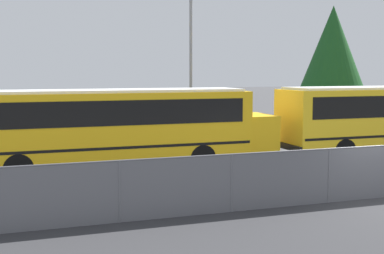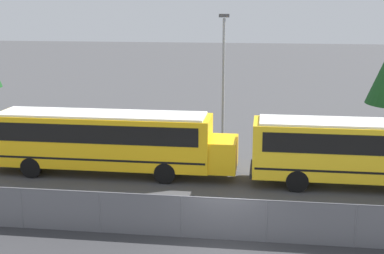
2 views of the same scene
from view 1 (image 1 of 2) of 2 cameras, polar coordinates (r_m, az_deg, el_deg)
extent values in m
plane|color=#424244|center=(17.07, 18.59, -7.24)|extent=(200.00, 200.00, 0.00)
cube|color=#9EA0A5|center=(16.91, 18.68, -4.63)|extent=(88.90, 0.03, 1.58)
cube|color=slate|center=(16.90, 18.71, -4.63)|extent=(88.90, 0.01, 1.58)
cylinder|color=slate|center=(16.78, 18.78, -1.97)|extent=(88.90, 0.05, 0.05)
cylinder|color=slate|center=(13.64, -7.75, -6.88)|extent=(0.07, 0.07, 1.58)
cylinder|color=slate|center=(14.56, 4.21, -6.02)|extent=(0.07, 0.07, 1.58)
cylinder|color=slate|center=(16.01, 14.35, -5.08)|extent=(0.07, 0.07, 1.58)
cube|color=yellow|center=(20.40, -8.81, 0.17)|extent=(10.78, 2.42, 2.51)
cube|color=black|center=(20.35, -8.84, 1.72)|extent=(9.91, 2.46, 0.90)
cube|color=black|center=(20.48, -8.78, -1.79)|extent=(10.56, 2.45, 0.10)
cube|color=yellow|center=(22.36, 6.59, -0.58)|extent=(1.29, 2.23, 1.51)
cube|color=silver|center=(20.30, -8.87, 3.84)|extent=(10.24, 2.18, 0.10)
cylinder|color=black|center=(22.44, -0.87, -2.45)|extent=(1.02, 0.28, 1.02)
cylinder|color=black|center=(20.41, 1.09, -3.31)|extent=(1.02, 0.28, 1.02)
cylinder|color=black|center=(21.30, -18.19, -3.22)|extent=(1.02, 0.28, 1.02)
cylinder|color=black|center=(19.14, -18.03, -4.23)|extent=(1.02, 0.28, 1.02)
cube|color=black|center=(22.80, 10.00, -2.03)|extent=(0.12, 2.42, 0.24)
cylinder|color=black|center=(24.82, 12.98, -1.79)|extent=(1.02, 0.28, 1.02)
cylinder|color=black|center=(23.02, 15.89, -2.47)|extent=(1.02, 0.28, 1.02)
cylinder|color=gray|center=(27.83, -0.12, 5.93)|extent=(0.16, 0.16, 7.54)
cylinder|color=#51381E|center=(36.28, 14.59, 1.50)|extent=(0.44, 0.44, 2.15)
cone|color=#194C1E|center=(36.20, 14.76, 7.83)|extent=(4.50, 4.50, 5.85)
camera|label=2|loc=(13.44, 95.56, 19.18)|focal=50.00mm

